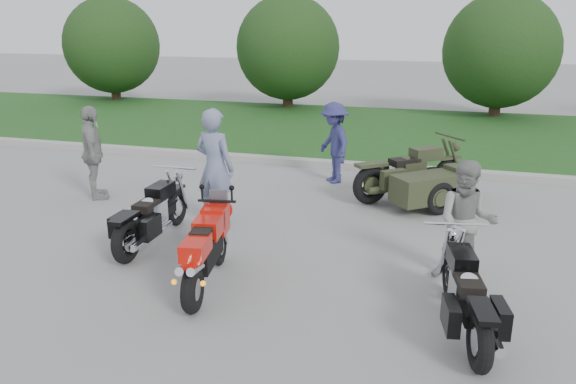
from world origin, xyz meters
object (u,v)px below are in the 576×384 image
(cruiser_left, at_px, (151,218))
(cruiser_right, at_px, (467,299))
(person_stripe, at_px, (215,167))
(cruiser_sidecar, at_px, (420,182))
(sportbike_red, at_px, (206,249))
(person_denim, at_px, (334,143))
(person_grey, at_px, (467,222))
(person_back, at_px, (93,153))

(cruiser_left, distance_m, cruiser_right, 4.53)
(cruiser_left, height_order, cruiser_right, cruiser_left)
(person_stripe, bearing_deg, cruiser_sidecar, -136.31)
(cruiser_left, bearing_deg, sportbike_red, -38.74)
(person_stripe, distance_m, person_denim, 3.17)
(person_grey, bearing_deg, person_denim, 122.21)
(person_grey, bearing_deg, cruiser_left, -179.40)
(cruiser_left, bearing_deg, cruiser_sidecar, 38.14)
(cruiser_left, distance_m, person_back, 2.73)
(cruiser_right, height_order, person_denim, person_denim)
(cruiser_right, bearing_deg, person_back, 144.21)
(person_stripe, relative_size, person_back, 1.10)
(person_grey, distance_m, person_back, 6.64)
(sportbike_red, relative_size, cruiser_left, 0.87)
(sportbike_red, xyz_separation_m, person_stripe, (-0.77, 2.13, 0.42))
(cruiser_right, bearing_deg, person_grey, 79.63)
(cruiser_right, bearing_deg, person_denim, 104.43)
(person_back, bearing_deg, person_denim, -96.08)
(cruiser_right, distance_m, person_back, 7.11)
(person_back, bearing_deg, person_grey, -140.36)
(sportbike_red, distance_m, person_denim, 5.05)
(person_grey, height_order, person_denim, person_denim)
(sportbike_red, distance_m, person_grey, 3.21)
(person_grey, bearing_deg, sportbike_red, -160.01)
(person_denim, bearing_deg, sportbike_red, -41.34)
(person_denim, relative_size, person_back, 0.95)
(cruiser_left, xyz_separation_m, person_grey, (4.34, 0.04, 0.36))
(person_stripe, height_order, person_denim, person_stripe)
(cruiser_right, xyz_separation_m, cruiser_sidecar, (-0.72, 4.19, 0.03))
(cruiser_right, bearing_deg, cruiser_left, 152.76)
(cruiser_left, bearing_deg, person_grey, -0.06)
(cruiser_left, relative_size, person_stripe, 1.13)
(cruiser_right, height_order, person_back, person_back)
(person_stripe, bearing_deg, cruiser_right, 160.91)
(cruiser_left, bearing_deg, person_stripe, 61.78)
(cruiser_right, height_order, person_grey, person_grey)
(cruiser_left, xyz_separation_m, person_denim, (1.87, 3.97, 0.39))
(person_stripe, distance_m, person_back, 2.72)
(cruiser_right, height_order, cruiser_sidecar, cruiser_sidecar)
(cruiser_sidecar, bearing_deg, person_back, -118.37)
(sportbike_red, distance_m, cruiser_right, 3.03)
(person_denim, distance_m, person_back, 4.55)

